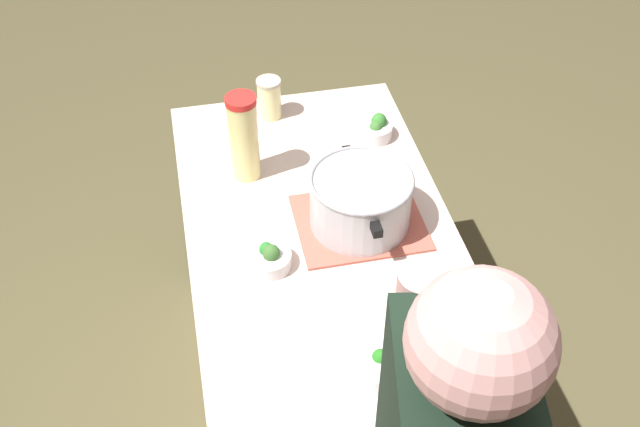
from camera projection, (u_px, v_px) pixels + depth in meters
name	position (u px, v px, depth m)	size (l,w,h in m)	color
ground_plane	(320.00, 403.00, 2.63)	(8.00, 8.00, 0.00)	brown
counter_slab	(320.00, 326.00, 2.33)	(1.27, 0.72, 0.87)	beige
dish_cloth	(359.00, 222.00, 2.04)	(0.29, 0.34, 0.01)	#BC5A4A
cooking_pot	(361.00, 199.00, 1.98)	(0.35, 0.28, 0.16)	#B7B7BC
lemonade_pitcher	(244.00, 137.00, 2.10)	(0.09, 0.09, 0.27)	#EBE690
mason_jar	(269.00, 98.00, 2.36)	(0.08, 0.08, 0.13)	beige
broccoli_bowl_front	(269.00, 258.00, 1.91)	(0.12, 0.12, 0.07)	silver
broccoli_bowl_center	(375.00, 129.00, 2.30)	(0.12, 0.12, 0.08)	silver
broccoli_bowl_back	(385.00, 365.00, 1.67)	(0.13, 0.13, 0.07)	silver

